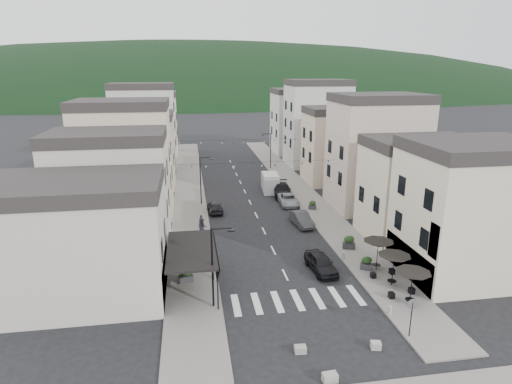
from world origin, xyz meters
The scene contains 33 objects.
ground centered at (0.00, 0.00, 0.00)m, with size 700.00×700.00×0.00m, color black.
sidewalk_left centered at (-7.50, 32.00, 0.06)m, with size 4.00×76.00×0.12m, color slate.
sidewalk_right centered at (7.50, 32.00, 0.06)m, with size 4.00×76.00×0.12m, color slate.
hill_backdrop centered at (0.00, 300.00, 0.00)m, with size 640.00×360.00×70.00m, color black.
boutique_building centered at (-15.50, 5.00, 4.00)m, with size 12.00×8.00×8.00m, color #BAB4AA.
bistro_building centered at (14.50, 4.00, 5.00)m, with size 10.00×8.00×10.00m, color beige.
boutique_awning centered at (-7.25, 5.00, 3.11)m, with size 3.77×7.50×3.28m.
buildings_row_left centered at (-14.50, 37.75, 6.12)m, with size 10.20×54.16×14.00m.
buildings_row_right centered at (14.50, 36.59, 6.32)m, with size 10.20×54.16×14.50m.
cafe_terrace centered at (7.70, 2.80, 2.36)m, with size 2.50×8.10×2.53m.
streetlamp_left_near centered at (-5.82, 2.00, 3.70)m, with size 1.70×0.56×6.00m.
streetlamp_left_far centered at (-5.82, 26.00, 3.70)m, with size 1.70×0.56×6.00m.
streetlamp_right_far centered at (5.82, 44.00, 3.70)m, with size 1.70×0.56×6.00m.
traffic_sign centered at (5.80, -3.50, 1.93)m, with size 0.70×0.07×2.70m.
bollards centered at (0.00, 5.50, 0.42)m, with size 11.66×10.26×0.60m.
bunting_near centered at (0.00, 22.00, 5.65)m, with size 19.00×0.28×0.62m.
bunting_far centered at (0.00, 38.00, 5.65)m, with size 19.00×0.28×0.62m.
parked_car_a centered at (3.07, 6.22, 0.74)m, with size 1.74×4.34×1.48m, color black.
parked_car_b centered at (4.27, 16.98, 0.72)m, with size 1.52×4.37×1.44m, color #333336.
parked_car_c centered at (4.55, 24.24, 0.66)m, with size 2.18×4.74×1.32m, color #999AA1.
parked_car_d centered at (4.60, 28.05, 0.82)m, with size 2.31×5.68×1.65m, color black.
parked_car_e centered at (-4.60, 22.81, 0.68)m, with size 1.60×3.99×1.36m, color black.
delivery_van centered at (3.51, 30.89, 1.22)m, with size 2.52×5.36×2.49m.
pedestrian_a centered at (-6.39, 16.58, 1.00)m, with size 0.64×0.42×1.75m, color black.
pedestrian_b centered at (-6.33, 15.41, 0.97)m, with size 0.82×0.64×1.69m, color #27222D.
concrete_block_a centered at (-0.38, -6.50, 0.25)m, with size 0.80×0.50×0.50m, color gray.
concrete_block_b centered at (3.26, -4.22, 0.23)m, with size 0.60×0.45×0.45m, color #A29F99.
concrete_block_c centered at (-1.31, -3.83, 0.20)m, with size 0.70×0.50×0.40m, color gray.
planter_la centered at (-8.01, 5.86, 0.71)m, with size 1.15×0.73×1.22m.
planter_lb centered at (-6.00, 13.94, 0.61)m, with size 1.03×0.81×1.02m.
planter_ra centered at (6.87, 5.72, 0.67)m, with size 1.14×0.92×1.13m.
planter_rb centered at (6.98, 10.05, 0.73)m, with size 1.25×0.92×1.26m.
planter_rc centered at (6.89, 21.77, 0.63)m, with size 1.05×0.79×1.04m.
Camera 1 is at (-7.35, -24.93, 16.26)m, focal length 30.00 mm.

